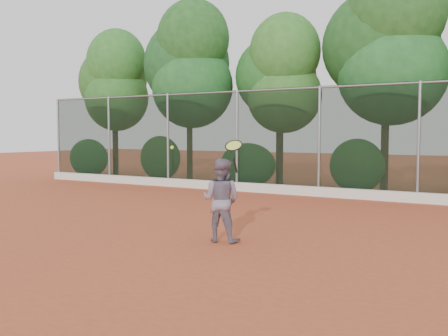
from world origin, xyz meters
The scene contains 7 objects.
ground centered at (0.00, 0.00, 0.00)m, with size 80.00×80.00×0.00m, color #AC4828.
concrete_curb centered at (0.00, 6.82, 0.15)m, with size 24.00×0.20×0.30m, color silver.
tennis_player centered at (0.78, -0.42, 0.77)m, with size 0.75×0.58×1.54m, color slate.
chainlink_fence centered at (0.00, 7.00, 1.86)m, with size 24.09×0.09×3.50m.
foliage_backdrop centered at (-0.55, 8.98, 4.40)m, with size 23.70×3.63×7.55m.
tennis_racket centered at (1.15, -0.61, 1.74)m, with size 0.37×0.34×0.60m.
tennis_ball_in_flight centered at (-0.08, -0.77, 1.74)m, with size 0.07×0.07×0.07m.
Camera 1 is at (5.45, -8.27, 2.00)m, focal length 40.00 mm.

